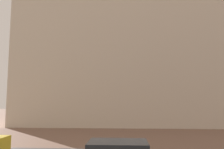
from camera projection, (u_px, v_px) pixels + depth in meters
The scene contains 1 object.
landmark_building at pixel (130, 40), 31.87m from camera, with size 28.68×14.42×39.64m.
Camera 1 is at (0.86, -3.25, 3.01)m, focal length 36.17 mm.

